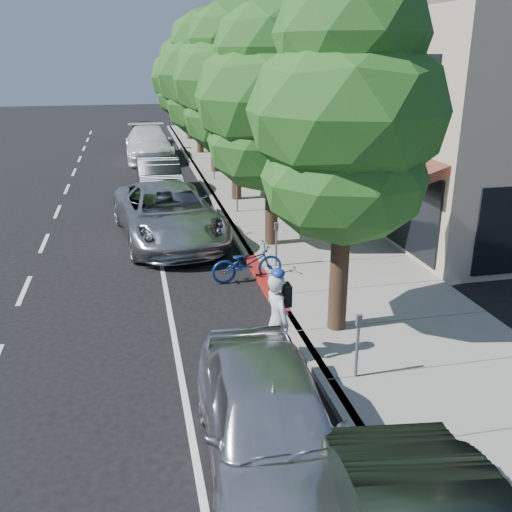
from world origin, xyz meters
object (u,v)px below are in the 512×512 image
object	(u,v)px
silver_suv	(168,214)
street_tree_2	(235,82)
bicycle	(247,263)
dark_sedan	(159,177)
white_pickup	(149,144)
street_tree_0	(347,117)
street_tree_3	(213,76)
street_tree_5	(188,78)
pedestrian	(284,193)
cyclist	(277,320)
street_tree_4	(198,77)
near_car_a	(270,422)
street_tree_1	(273,101)
dark_suv_far	(145,132)

from	to	relation	value
silver_suv	street_tree_2	bearing A→B (deg)	48.76
bicycle	dark_sedan	distance (m)	10.46
street_tree_2	white_pickup	world-z (taller)	street_tree_2
street_tree_0	street_tree_3	size ratio (longest dim) A/B	0.92
street_tree_5	bicycle	xyz separation A→B (m)	(-1.30, -26.58, -3.70)
street_tree_3	pedestrian	distance (m)	9.87
street_tree_5	cyclist	distance (m)	31.21
street_tree_4	cyclist	bearing A→B (deg)	-93.66
street_tree_3	pedestrian	bearing A→B (deg)	-82.42
white_pickup	near_car_a	world-z (taller)	white_pickup
silver_suv	white_pickup	distance (m)	15.44
street_tree_1	street_tree_2	bearing A→B (deg)	90.00
street_tree_1	dark_suv_far	xyz separation A→B (m)	(-3.10, 23.52, -3.77)
street_tree_2	cyclist	xyz separation A→B (m)	(-1.60, -13.00, -3.83)
street_tree_3	cyclist	world-z (taller)	street_tree_3
street_tree_0	street_tree_1	bearing A→B (deg)	90.00
white_pickup	dark_suv_far	distance (m)	6.58
dark_sedan	bicycle	bearing A→B (deg)	-81.77
silver_suv	street_tree_3	bearing A→B (deg)	66.88
street_tree_4	street_tree_5	world-z (taller)	street_tree_4
street_tree_4	dark_sedan	distance (m)	11.33
cyclist	silver_suv	size ratio (longest dim) A/B	0.30
street_tree_2	cyclist	world-z (taller)	street_tree_2
dark_sedan	street_tree_2	bearing A→B (deg)	-30.98
street_tree_1	bicycle	world-z (taller)	street_tree_1
pedestrian	street_tree_4	bearing A→B (deg)	-86.18
street_tree_3	dark_sedan	distance (m)	6.55
dark_sedan	dark_suv_far	world-z (taller)	dark_sedan
cyclist	street_tree_1	bearing A→B (deg)	-26.20
street_tree_3	bicycle	distance (m)	15.24
street_tree_4	bicycle	xyz separation A→B (m)	(-1.30, -20.58, -3.99)
street_tree_0	street_tree_2	xyz separation A→B (m)	(0.00, 12.00, 0.13)
near_car_a	street_tree_0	bearing A→B (deg)	60.98
bicycle	white_pickup	xyz separation A→B (m)	(-1.80, 19.52, 0.40)
street_tree_2	near_car_a	bearing A→B (deg)	-98.79
cyclist	dark_suv_far	world-z (taller)	cyclist
cyclist	silver_suv	distance (m)	8.63
silver_suv	pedestrian	xyz separation A→B (m)	(4.31, 1.44, 0.14)
dark_sedan	street_tree_5	bearing A→B (deg)	78.15
street_tree_5	white_pickup	bearing A→B (deg)	-113.71
street_tree_3	silver_suv	xyz separation A→B (m)	(-3.10, -10.50, -3.87)
street_tree_1	dark_sedan	bearing A→B (deg)	111.42
street_tree_5	silver_suv	world-z (taller)	street_tree_5
silver_suv	near_car_a	size ratio (longest dim) A/B	1.34
street_tree_4	pedestrian	distance (m)	15.50
pedestrian	dark_sedan	bearing A→B (deg)	-49.26
silver_suv	dark_sedan	world-z (taller)	silver_suv
street_tree_0	bicycle	size ratio (longest dim) A/B	3.77
street_tree_4	street_tree_1	bearing A→B (deg)	-90.00
cyclist	near_car_a	distance (m)	3.04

